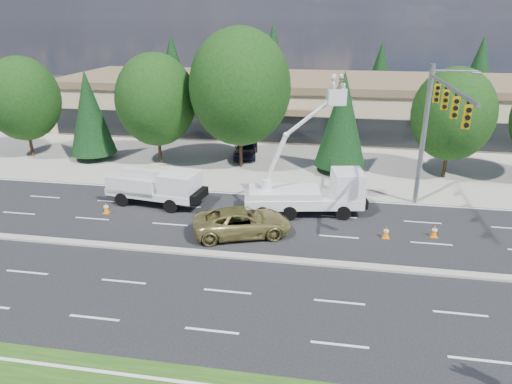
% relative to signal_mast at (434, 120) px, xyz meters
% --- Properties ---
extents(ground, '(140.00, 140.00, 0.00)m').
position_rel_signal_mast_xyz_m(ground, '(-10.03, -7.04, -6.06)').
color(ground, black).
rests_on(ground, ground).
extents(concrete_apron, '(140.00, 22.00, 0.01)m').
position_rel_signal_mast_xyz_m(concrete_apron, '(-10.03, 12.96, -6.05)').
color(concrete_apron, '#99968B').
rests_on(concrete_apron, ground).
extents(road_median, '(120.00, 0.55, 0.12)m').
position_rel_signal_mast_xyz_m(road_median, '(-10.03, -7.04, -6.00)').
color(road_median, '#99968B').
rests_on(road_median, ground).
extents(strip_mall, '(50.40, 15.40, 5.50)m').
position_rel_signal_mast_xyz_m(strip_mall, '(-10.03, 22.93, -3.23)').
color(strip_mall, tan).
rests_on(strip_mall, ground).
extents(tree_front_a, '(6.22, 6.22, 8.63)m').
position_rel_signal_mast_xyz_m(tree_front_a, '(-32.03, 7.96, -1.00)').
color(tree_front_a, '#332114').
rests_on(tree_front_a, ground).
extents(tree_front_b, '(3.84, 3.84, 7.57)m').
position_rel_signal_mast_xyz_m(tree_front_b, '(-26.03, 7.96, -2.00)').
color(tree_front_b, '#332114').
rests_on(tree_front_b, ground).
extents(tree_front_c, '(6.53, 6.53, 9.06)m').
position_rel_signal_mast_xyz_m(tree_front_c, '(-20.03, 7.96, -0.75)').
color(tree_front_c, '#332114').
rests_on(tree_front_c, ground).
extents(tree_front_d, '(7.97, 7.97, 11.05)m').
position_rel_signal_mast_xyz_m(tree_front_d, '(-13.03, 7.96, 0.41)').
color(tree_front_d, '#332114').
rests_on(tree_front_d, ground).
extents(tree_front_e, '(4.02, 4.02, 7.92)m').
position_rel_signal_mast_xyz_m(tree_front_e, '(-5.03, 7.96, -1.81)').
color(tree_front_e, '#332114').
rests_on(tree_front_e, ground).
extents(tree_front_f, '(6.02, 6.02, 8.35)m').
position_rel_signal_mast_xyz_m(tree_front_f, '(2.97, 7.96, -1.17)').
color(tree_front_f, '#332114').
rests_on(tree_front_f, ground).
extents(tree_back_a, '(4.86, 4.86, 9.57)m').
position_rel_signal_mast_xyz_m(tree_back_a, '(-28.03, 34.96, -0.92)').
color(tree_back_a, '#332114').
rests_on(tree_back_a, ground).
extents(tree_back_b, '(5.49, 5.49, 10.81)m').
position_rel_signal_mast_xyz_m(tree_back_b, '(-14.03, 34.96, -0.25)').
color(tree_back_b, '#332114').
rests_on(tree_back_b, ground).
extents(tree_back_c, '(4.46, 4.46, 8.79)m').
position_rel_signal_mast_xyz_m(tree_back_c, '(-0.03, 34.96, -1.34)').
color(tree_back_c, '#332114').
rests_on(tree_back_c, ground).
extents(tree_back_d, '(4.85, 4.85, 9.55)m').
position_rel_signal_mast_xyz_m(tree_back_d, '(11.97, 34.96, -0.93)').
color(tree_back_d, '#332114').
rests_on(tree_back_d, ground).
extents(signal_mast, '(2.76, 10.16, 9.00)m').
position_rel_signal_mast_xyz_m(signal_mast, '(0.00, 0.00, 0.00)').
color(signal_mast, gray).
rests_on(signal_mast, ground).
extents(utility_pickup, '(6.35, 3.10, 2.33)m').
position_rel_signal_mast_xyz_m(utility_pickup, '(-16.66, -0.91, -5.10)').
color(utility_pickup, white).
rests_on(utility_pickup, ground).
extents(bucket_truck, '(7.57, 3.48, 8.59)m').
position_rel_signal_mast_xyz_m(bucket_truck, '(-6.71, -0.73, -4.26)').
color(bucket_truck, white).
rests_on(bucket_truck, ground).
extents(traffic_cone_a, '(0.40, 0.40, 0.70)m').
position_rel_signal_mast_xyz_m(traffic_cone_a, '(-19.57, -2.87, -5.72)').
color(traffic_cone_a, orange).
rests_on(traffic_cone_a, ground).
extents(traffic_cone_b, '(0.40, 0.40, 0.70)m').
position_rel_signal_mast_xyz_m(traffic_cone_b, '(-12.35, -3.59, -5.72)').
color(traffic_cone_b, orange).
rests_on(traffic_cone_b, ground).
extents(traffic_cone_c, '(0.40, 0.40, 0.70)m').
position_rel_signal_mast_xyz_m(traffic_cone_c, '(-9.08, -3.05, -5.72)').
color(traffic_cone_c, orange).
rests_on(traffic_cone_c, ground).
extents(traffic_cone_d, '(0.40, 0.40, 0.70)m').
position_rel_signal_mast_xyz_m(traffic_cone_d, '(-2.44, -3.51, -5.72)').
color(traffic_cone_d, orange).
rests_on(traffic_cone_d, ground).
extents(traffic_cone_e, '(0.40, 0.40, 0.70)m').
position_rel_signal_mast_xyz_m(traffic_cone_e, '(0.26, -2.93, -5.72)').
color(traffic_cone_e, orange).
rests_on(traffic_cone_e, ground).
extents(minivan, '(6.08, 4.21, 1.54)m').
position_rel_signal_mast_xyz_m(minivan, '(-10.48, -4.43, -5.29)').
color(minivan, olive).
rests_on(minivan, ground).
extents(parked_car_west, '(2.38, 4.91, 1.62)m').
position_rel_signal_mast_xyz_m(parked_car_west, '(-13.16, 10.85, -5.25)').
color(parked_car_west, black).
rests_on(parked_car_west, ground).
extents(parked_car_east, '(1.75, 4.56, 1.48)m').
position_rel_signal_mast_xyz_m(parked_car_east, '(-4.72, 10.04, -5.32)').
color(parked_car_east, black).
rests_on(parked_car_east, ground).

